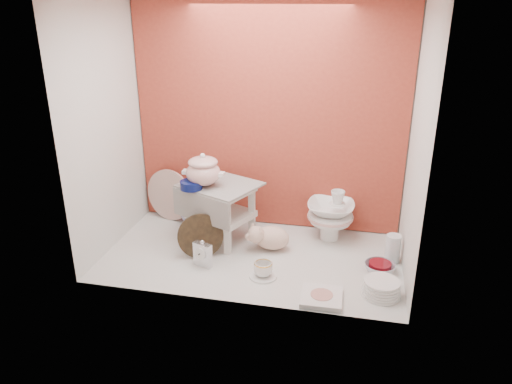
% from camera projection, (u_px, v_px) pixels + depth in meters
% --- Properties ---
extents(ground, '(1.80, 1.80, 0.00)m').
position_uv_depth(ground, '(252.00, 256.00, 3.04)').
color(ground, silver).
rests_on(ground, ground).
extents(niche_shell, '(1.86, 1.03, 1.53)m').
position_uv_depth(niche_shell, '(258.00, 100.00, 2.86)').
color(niche_shell, '#A73C29').
rests_on(niche_shell, ground).
extents(step_stool, '(0.56, 0.53, 0.39)m').
position_uv_depth(step_stool, '(221.00, 212.00, 3.18)').
color(step_stool, silver).
rests_on(step_stool, ground).
extents(soup_tureen, '(0.32, 0.32, 0.22)m').
position_uv_depth(soup_tureen, '(203.00, 170.00, 3.03)').
color(soup_tureen, white).
rests_on(soup_tureen, step_stool).
extents(cobalt_bowl, '(0.17, 0.17, 0.05)m').
position_uv_depth(cobalt_bowl, '(191.00, 185.00, 3.02)').
color(cobalt_bowl, '#091149').
rests_on(cobalt_bowl, step_stool).
extents(floral_platter, '(0.37, 0.14, 0.37)m').
position_uv_depth(floral_platter, '(169.00, 195.00, 3.47)').
color(floral_platter, white).
rests_on(floral_platter, ground).
extents(blue_white_vase, '(0.32, 0.32, 0.28)m').
position_uv_depth(blue_white_vase, '(199.00, 206.00, 3.40)').
color(blue_white_vase, silver).
rests_on(blue_white_vase, ground).
extents(lacquer_tray, '(0.28, 0.17, 0.28)m').
position_uv_depth(lacquer_tray, '(201.00, 236.00, 2.98)').
color(lacquer_tray, black).
rests_on(lacquer_tray, ground).
extents(mantel_clock, '(0.12, 0.08, 0.17)m').
position_uv_depth(mantel_clock, '(203.00, 253.00, 2.90)').
color(mantel_clock, silver).
rests_on(mantel_clock, ground).
extents(plush_pig, '(0.30, 0.22, 0.17)m').
position_uv_depth(plush_pig, '(272.00, 237.00, 3.09)').
color(plush_pig, beige).
rests_on(plush_pig, ground).
extents(teacup_saucer, '(0.18, 0.18, 0.01)m').
position_uv_depth(teacup_saucer, '(263.00, 276.00, 2.81)').
color(teacup_saucer, white).
rests_on(teacup_saucer, ground).
extents(gold_rim_teacup, '(0.11, 0.11, 0.09)m').
position_uv_depth(gold_rim_teacup, '(263.00, 269.00, 2.79)').
color(gold_rim_teacup, white).
rests_on(gold_rim_teacup, teacup_saucer).
extents(lattice_dish, '(0.22, 0.22, 0.03)m').
position_uv_depth(lattice_dish, '(322.00, 297.00, 2.60)').
color(lattice_dish, white).
rests_on(lattice_dish, ground).
extents(dinner_plate_stack, '(0.27, 0.27, 0.09)m').
position_uv_depth(dinner_plate_stack, '(381.00, 288.00, 2.63)').
color(dinner_plate_stack, white).
rests_on(dinner_plate_stack, ground).
extents(crystal_bowl, '(0.19, 0.19, 0.05)m').
position_uv_depth(crystal_bowl, '(380.00, 268.00, 2.86)').
color(crystal_bowl, silver).
rests_on(crystal_bowl, ground).
extents(clear_glass_vase, '(0.10, 0.10, 0.18)m').
position_uv_depth(clear_glass_vase, '(393.00, 249.00, 2.94)').
color(clear_glass_vase, silver).
rests_on(clear_glass_vase, ground).
extents(porcelain_tower, '(0.31, 0.31, 0.35)m').
position_uv_depth(porcelain_tower, '(330.00, 214.00, 3.20)').
color(porcelain_tower, white).
rests_on(porcelain_tower, ground).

